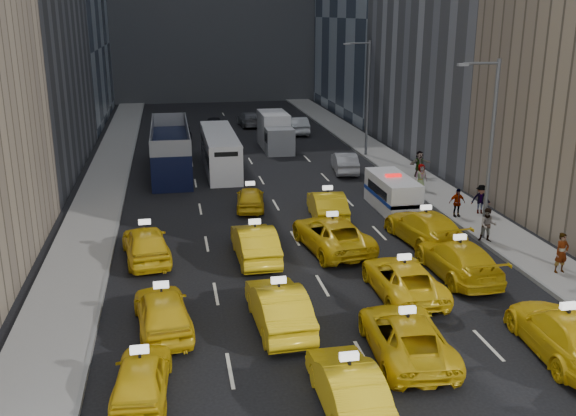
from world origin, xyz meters
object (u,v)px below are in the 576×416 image
(nypd_van, at_px, (392,194))
(double_decker, at_px, (171,149))
(pedestrian_0, at_px, (562,253))
(box_truck, at_px, (275,132))
(city_bus, at_px, (220,151))

(nypd_van, relative_size, double_decker, 0.44)
(pedestrian_0, bearing_deg, nypd_van, 102.66)
(double_decker, bearing_deg, box_truck, 32.89)
(double_decker, distance_m, pedestrian_0, 27.83)
(city_bus, distance_m, pedestrian_0, 26.03)
(city_bus, xyz_separation_m, pedestrian_0, (13.00, -22.55, -0.29))
(nypd_van, height_order, double_decker, double_decker)
(nypd_van, height_order, city_bus, city_bus)
(nypd_van, bearing_deg, double_decker, 143.80)
(double_decker, relative_size, city_bus, 1.09)
(box_truck, bearing_deg, double_decker, -141.54)
(city_bus, bearing_deg, nypd_van, -57.80)
(double_decker, bearing_deg, pedestrian_0, -58.19)
(city_bus, distance_m, box_truck, 8.30)
(city_bus, bearing_deg, pedestrian_0, -65.26)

